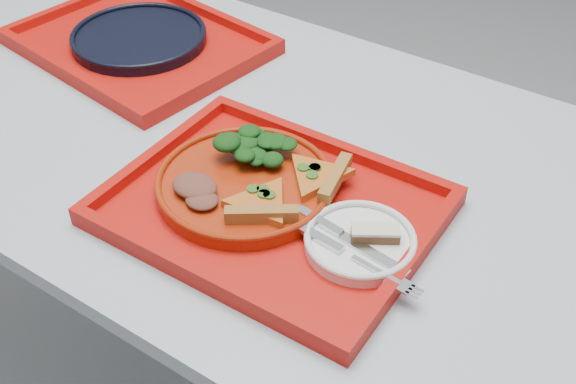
# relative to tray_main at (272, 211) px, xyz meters

# --- Properties ---
(table) EXTENTS (1.60, 0.80, 0.75)m
(table) POSITION_rel_tray_main_xyz_m (-0.16, 0.13, -0.08)
(table) COLOR #A1A9B5
(table) RESTS_ON ground
(tray_main) EXTENTS (0.46, 0.36, 0.01)m
(tray_main) POSITION_rel_tray_main_xyz_m (0.00, 0.00, 0.00)
(tray_main) COLOR #B61009
(tray_main) RESTS_ON table
(tray_far) EXTENTS (0.49, 0.41, 0.01)m
(tray_far) POSITION_rel_tray_main_xyz_m (-0.49, 0.25, 0.00)
(tray_far) COLOR #B61009
(tray_far) RESTS_ON table
(dinner_plate) EXTENTS (0.26, 0.26, 0.02)m
(dinner_plate) POSITION_rel_tray_main_xyz_m (-0.05, 0.01, 0.02)
(dinner_plate) COLOR #9E240A
(dinner_plate) RESTS_ON tray_main
(side_plate) EXTENTS (0.15, 0.15, 0.01)m
(side_plate) POSITION_rel_tray_main_xyz_m (0.14, 0.00, 0.01)
(side_plate) COLOR white
(side_plate) RESTS_ON tray_main
(navy_plate) EXTENTS (0.26, 0.26, 0.02)m
(navy_plate) POSITION_rel_tray_main_xyz_m (-0.49, 0.25, 0.01)
(navy_plate) COLOR black
(navy_plate) RESTS_ON tray_far
(pizza_slice_a) EXTENTS (0.15, 0.15, 0.02)m
(pizza_slice_a) POSITION_rel_tray_main_xyz_m (-0.00, -0.02, 0.03)
(pizza_slice_a) COLOR orange
(pizza_slice_a) RESTS_ON dinner_plate
(pizza_slice_b) EXTENTS (0.14, 0.12, 0.02)m
(pizza_slice_b) POSITION_rel_tray_main_xyz_m (0.03, 0.07, 0.03)
(pizza_slice_b) COLOR orange
(pizza_slice_b) RESTS_ON dinner_plate
(salad_heap) EXTENTS (0.10, 0.09, 0.05)m
(salad_heap) POSITION_rel_tray_main_xyz_m (-0.08, 0.07, 0.05)
(salad_heap) COLOR black
(salad_heap) RESTS_ON dinner_plate
(meat_portion) EXTENTS (0.07, 0.06, 0.02)m
(meat_portion) POSITION_rel_tray_main_xyz_m (-0.10, -0.05, 0.03)
(meat_portion) COLOR brown
(meat_portion) RESTS_ON dinner_plate
(dessert_bar) EXTENTS (0.07, 0.06, 0.02)m
(dessert_bar) POSITION_rel_tray_main_xyz_m (0.16, 0.01, 0.03)
(dessert_bar) COLOR #4B2D19
(dessert_bar) RESTS_ON side_plate
(knife) EXTENTS (0.19, 0.04, 0.01)m
(knife) POSITION_rel_tray_main_xyz_m (0.13, -0.01, 0.02)
(knife) COLOR silver
(knife) RESTS_ON side_plate
(fork) EXTENTS (0.19, 0.04, 0.01)m
(fork) POSITION_rel_tray_main_xyz_m (0.15, -0.04, 0.02)
(fork) COLOR silver
(fork) RESTS_ON side_plate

